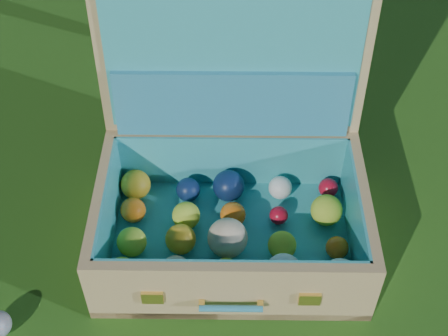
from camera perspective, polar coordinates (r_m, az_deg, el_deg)
ground at (r=1.50m, az=-3.81°, el=-10.72°), size 60.00×60.00×0.00m
suitcase at (r=1.48m, az=0.72°, el=-0.65°), size 0.72×0.61×0.61m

